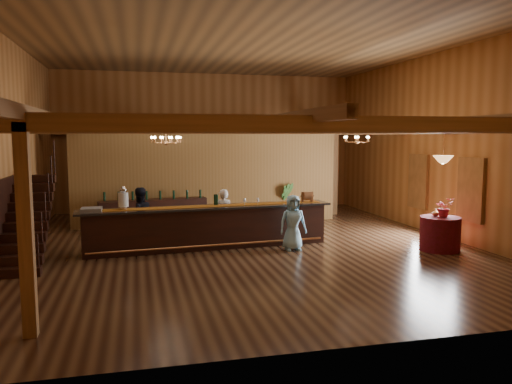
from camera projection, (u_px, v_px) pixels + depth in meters
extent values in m
plane|color=brown|center=(245.00, 244.00, 13.88)|extent=(14.00, 14.00, 0.00)
plane|color=olive|center=(244.00, 42.00, 13.26)|extent=(14.00, 14.00, 0.00)
cube|color=#A96E37|center=(208.00, 142.00, 20.33)|extent=(12.00, 0.10, 5.50)
cube|color=#A96E37|center=(353.00, 155.00, 6.81)|extent=(12.00, 0.10, 5.50)
cube|color=#A96E37|center=(5.00, 146.00, 12.17)|extent=(0.10, 14.00, 5.50)
cube|color=#A96E37|center=(440.00, 144.00, 14.97)|extent=(0.10, 14.00, 5.50)
cube|color=#975F33|center=(316.00, 124.00, 8.21)|extent=(11.90, 0.20, 0.28)
cube|color=#975F33|center=(275.00, 127.00, 10.62)|extent=(11.90, 0.20, 0.28)
cube|color=#975F33|center=(249.00, 128.00, 13.04)|extent=(11.90, 0.20, 0.28)
cube|color=#975F33|center=(231.00, 130.00, 15.45)|extent=(11.90, 0.20, 0.28)
cube|color=#975F33|center=(218.00, 130.00, 17.87)|extent=(11.90, 0.20, 0.28)
cube|color=#975F33|center=(209.00, 131.00, 20.09)|extent=(11.90, 0.20, 0.28)
cube|color=#975F33|center=(69.00, 122.00, 12.46)|extent=(0.18, 13.90, 0.22)
cube|color=#975F33|center=(245.00, 123.00, 13.50)|extent=(0.18, 13.90, 0.22)
cube|color=#975F33|center=(395.00, 124.00, 14.55)|extent=(0.18, 13.90, 0.22)
cube|color=#975F33|center=(88.00, 177.00, 17.00)|extent=(0.20, 0.20, 3.20)
cube|color=#975F33|center=(335.00, 173.00, 19.09)|extent=(0.20, 0.20, 3.20)
cube|color=#975F33|center=(26.00, 232.00, 7.34)|extent=(0.20, 0.20, 3.20)
cube|color=brown|center=(209.00, 179.00, 16.97)|extent=(9.00, 0.18, 3.10)
cube|color=white|center=(471.00, 190.00, 13.54)|extent=(0.12, 1.05, 1.75)
cube|color=white|center=(419.00, 181.00, 16.05)|extent=(0.12, 1.05, 1.75)
cube|color=black|center=(16.00, 272.00, 10.66)|extent=(1.00, 0.28, 0.20)
cube|color=black|center=(19.00, 260.00, 10.91)|extent=(1.00, 0.28, 0.20)
cube|color=black|center=(21.00, 248.00, 11.16)|extent=(1.00, 0.28, 0.20)
cube|color=black|center=(23.00, 237.00, 11.41)|extent=(1.00, 0.28, 0.20)
cube|color=black|center=(25.00, 226.00, 11.66)|extent=(1.00, 0.28, 0.20)
cube|color=black|center=(28.00, 216.00, 11.91)|extent=(1.00, 0.28, 0.20)
cube|color=black|center=(29.00, 206.00, 12.15)|extent=(1.00, 0.28, 0.20)
cube|color=black|center=(31.00, 197.00, 12.40)|extent=(1.00, 0.28, 0.20)
cube|color=black|center=(33.00, 188.00, 12.65)|extent=(1.00, 0.28, 0.20)
cube|color=black|center=(35.00, 179.00, 12.90)|extent=(1.00, 0.28, 0.20)
cube|color=black|center=(240.00, 199.00, 19.36)|extent=(1.20, 0.60, 1.10)
cube|color=brown|center=(162.00, 203.00, 18.67)|extent=(1.00, 0.60, 1.00)
cube|color=black|center=(209.00, 228.00, 13.39)|extent=(6.51, 1.20, 1.08)
cube|color=black|center=(209.00, 207.00, 13.32)|extent=(6.84, 1.36, 0.05)
cube|color=maroon|center=(209.00, 206.00, 13.32)|extent=(6.38, 0.92, 0.01)
cylinder|color=#CC854D|center=(211.00, 245.00, 13.01)|extent=(6.24, 0.53, 0.05)
cylinder|color=silver|center=(123.00, 208.00, 12.69)|extent=(0.18, 0.18, 0.08)
cylinder|color=silver|center=(123.00, 200.00, 12.67)|extent=(0.26, 0.26, 0.36)
sphere|color=silver|center=(123.00, 190.00, 12.64)|extent=(0.18, 0.18, 0.18)
cube|color=gray|center=(92.00, 210.00, 12.35)|extent=(0.50, 0.50, 0.10)
cube|color=brown|center=(302.00, 197.00, 14.09)|extent=(0.06, 0.06, 0.30)
cube|color=brown|center=(312.00, 197.00, 14.16)|extent=(0.06, 0.06, 0.30)
cylinder|color=brown|center=(307.00, 196.00, 14.12)|extent=(0.24, 0.24, 0.24)
cylinder|color=black|center=(215.00, 200.00, 13.49)|extent=(0.07, 0.07, 0.30)
cylinder|color=black|center=(217.00, 200.00, 13.50)|extent=(0.07, 0.07, 0.30)
cube|color=black|center=(154.00, 214.00, 16.15)|extent=(3.48, 1.10, 0.97)
cylinder|color=maroon|center=(440.00, 234.00, 13.11)|extent=(1.03, 1.03, 0.89)
cylinder|color=#CC854D|center=(166.00, 136.00, 13.49)|extent=(0.02, 0.02, 0.39)
sphere|color=#CC854D|center=(166.00, 143.00, 13.51)|extent=(0.12, 0.12, 0.12)
torus|color=#CC854D|center=(166.00, 139.00, 13.50)|extent=(0.80, 0.80, 0.04)
cylinder|color=#CC854D|center=(357.00, 136.00, 14.95)|extent=(0.02, 0.02, 0.38)
sphere|color=#CC854D|center=(357.00, 142.00, 14.97)|extent=(0.12, 0.12, 0.12)
torus|color=#CC854D|center=(357.00, 139.00, 14.96)|extent=(0.80, 0.80, 0.04)
cylinder|color=#CC854D|center=(444.00, 144.00, 12.84)|extent=(0.02, 0.02, 0.80)
cone|color=#CF8C4C|center=(443.00, 159.00, 12.89)|extent=(0.52, 0.52, 0.20)
imported|color=white|center=(224.00, 215.00, 14.16)|extent=(0.63, 0.49, 1.52)
imported|color=black|center=(139.00, 217.00, 13.64)|extent=(0.95, 0.85, 1.61)
imported|color=#8CCBE9|center=(293.00, 223.00, 13.11)|extent=(0.72, 0.47, 1.47)
imported|color=#315C23|center=(284.00, 202.00, 17.63)|extent=(0.76, 0.62, 1.36)
imported|color=#A91E2B|center=(444.00, 207.00, 13.04)|extent=(0.46, 0.40, 0.51)
imported|color=#CC854D|center=(436.00, 211.00, 13.17)|extent=(0.19, 0.19, 0.30)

